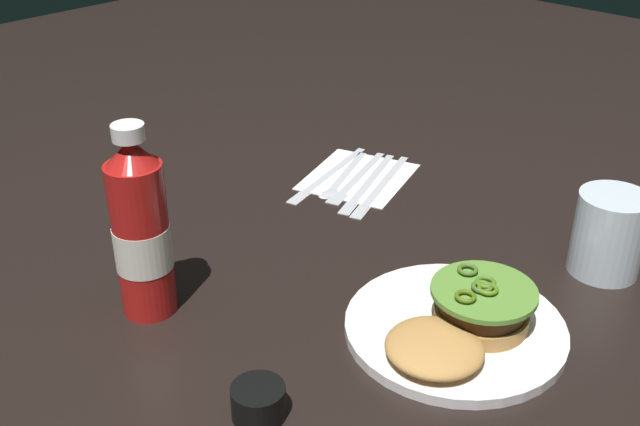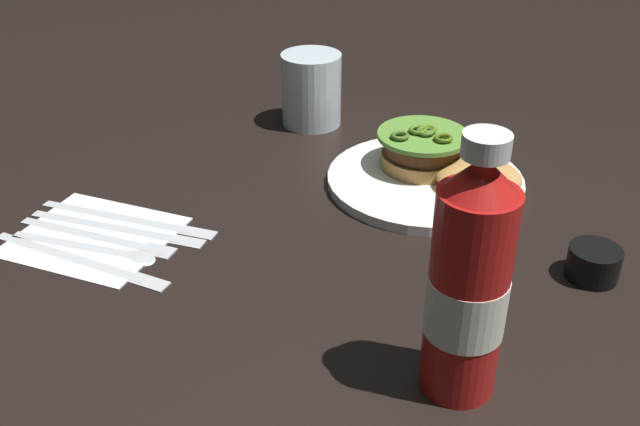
{
  "view_description": "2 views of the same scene",
  "coord_description": "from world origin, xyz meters",
  "px_view_note": "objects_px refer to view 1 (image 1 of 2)",
  "views": [
    {
      "loc": [
        0.56,
        0.46,
        0.52
      ],
      "look_at": [
        -0.03,
        -0.09,
        0.08
      ],
      "focal_mm": 42.78,
      "sensor_mm": 36.0,
      "label": 1
    },
    {
      "loc": [
        0.36,
        -0.6,
        0.43
      ],
      "look_at": [
        -0.03,
        -0.12,
        0.07
      ],
      "focal_mm": 40.48,
      "sensor_mm": 36.0,
      "label": 2
    }
  ],
  "objects_px": {
    "burger_sandwich": "(465,321)",
    "spoon_utensil": "(339,179)",
    "table_knife": "(324,176)",
    "water_glass": "(609,234)",
    "butter_knife": "(379,187)",
    "fork_utensil": "(354,180)",
    "condiment_cup": "(258,402)",
    "ketchup_bottle": "(141,232)",
    "dinner_plate": "(455,328)",
    "napkin": "(358,176)",
    "steak_knife": "(366,185)"
  },
  "relations": [
    {
      "from": "burger_sandwich",
      "to": "water_glass",
      "type": "height_order",
      "value": "water_glass"
    },
    {
      "from": "burger_sandwich",
      "to": "condiment_cup",
      "type": "height_order",
      "value": "burger_sandwich"
    },
    {
      "from": "dinner_plate",
      "to": "spoon_utensil",
      "type": "relative_size",
      "value": 1.47
    },
    {
      "from": "ketchup_bottle",
      "to": "table_knife",
      "type": "distance_m",
      "value": 0.41
    },
    {
      "from": "burger_sandwich",
      "to": "table_knife",
      "type": "bearing_deg",
      "value": -116.61
    },
    {
      "from": "water_glass",
      "to": "table_knife",
      "type": "height_order",
      "value": "water_glass"
    },
    {
      "from": "water_glass",
      "to": "dinner_plate",
      "type": "bearing_deg",
      "value": -14.66
    },
    {
      "from": "napkin",
      "to": "water_glass",
      "type": "bearing_deg",
      "value": 91.5
    },
    {
      "from": "water_glass",
      "to": "table_knife",
      "type": "distance_m",
      "value": 0.44
    },
    {
      "from": "napkin",
      "to": "table_knife",
      "type": "height_order",
      "value": "table_knife"
    },
    {
      "from": "water_glass",
      "to": "napkin",
      "type": "distance_m",
      "value": 0.4
    },
    {
      "from": "table_knife",
      "to": "condiment_cup",
      "type": "bearing_deg",
      "value": 36.19
    },
    {
      "from": "dinner_plate",
      "to": "condiment_cup",
      "type": "bearing_deg",
      "value": -14.92
    },
    {
      "from": "water_glass",
      "to": "condiment_cup",
      "type": "distance_m",
      "value": 0.49
    },
    {
      "from": "ketchup_bottle",
      "to": "butter_knife",
      "type": "bearing_deg",
      "value": 179.92
    },
    {
      "from": "burger_sandwich",
      "to": "table_knife",
      "type": "height_order",
      "value": "burger_sandwich"
    },
    {
      "from": "dinner_plate",
      "to": "condiment_cup",
      "type": "xyz_separation_m",
      "value": [
        0.24,
        -0.06,
        0.01
      ]
    },
    {
      "from": "spoon_utensil",
      "to": "dinner_plate",
      "type": "bearing_deg",
      "value": 61.08
    },
    {
      "from": "butter_knife",
      "to": "spoon_utensil",
      "type": "bearing_deg",
      "value": -72.16
    },
    {
      "from": "dinner_plate",
      "to": "condiment_cup",
      "type": "relative_size",
      "value": 4.62
    },
    {
      "from": "condiment_cup",
      "to": "napkin",
      "type": "xyz_separation_m",
      "value": [
        -0.46,
        -0.27,
        -0.02
      ]
    },
    {
      "from": "burger_sandwich",
      "to": "napkin",
      "type": "bearing_deg",
      "value": -123.62
    },
    {
      "from": "ketchup_bottle",
      "to": "burger_sandwich",
      "type": "bearing_deg",
      "value": 122.56
    },
    {
      "from": "table_knife",
      "to": "napkin",
      "type": "bearing_deg",
      "value": 138.42
    },
    {
      "from": "napkin",
      "to": "steak_knife",
      "type": "relative_size",
      "value": 0.79
    },
    {
      "from": "spoon_utensil",
      "to": "fork_utensil",
      "type": "bearing_deg",
      "value": 131.04
    },
    {
      "from": "burger_sandwich",
      "to": "condiment_cup",
      "type": "xyz_separation_m",
      "value": [
        0.22,
        -0.08,
        -0.02
      ]
    },
    {
      "from": "burger_sandwich",
      "to": "steak_knife",
      "type": "xyz_separation_m",
      "value": [
        -0.22,
        -0.32,
        -0.03
      ]
    },
    {
      "from": "butter_knife",
      "to": "water_glass",
      "type": "bearing_deg",
      "value": 93.84
    },
    {
      "from": "table_knife",
      "to": "steak_knife",
      "type": "bearing_deg",
      "value": 107.91
    },
    {
      "from": "condiment_cup",
      "to": "butter_knife",
      "type": "distance_m",
      "value": 0.5
    },
    {
      "from": "napkin",
      "to": "butter_knife",
      "type": "height_order",
      "value": "butter_knife"
    },
    {
      "from": "condiment_cup",
      "to": "table_knife",
      "type": "height_order",
      "value": "condiment_cup"
    },
    {
      "from": "burger_sandwich",
      "to": "spoon_utensil",
      "type": "height_order",
      "value": "burger_sandwich"
    },
    {
      "from": "dinner_plate",
      "to": "water_glass",
      "type": "xyz_separation_m",
      "value": [
        -0.23,
        0.06,
        0.05
      ]
    },
    {
      "from": "burger_sandwich",
      "to": "spoon_utensil",
      "type": "bearing_deg",
      "value": -119.08
    },
    {
      "from": "ketchup_bottle",
      "to": "fork_utensil",
      "type": "height_order",
      "value": "ketchup_bottle"
    },
    {
      "from": "steak_knife",
      "to": "ketchup_bottle",
      "type": "bearing_deg",
      "value": 2.81
    },
    {
      "from": "napkin",
      "to": "fork_utensil",
      "type": "height_order",
      "value": "fork_utensil"
    },
    {
      "from": "table_knife",
      "to": "butter_knife",
      "type": "xyz_separation_m",
      "value": [
        -0.03,
        0.09,
        -0.0
      ]
    },
    {
      "from": "steak_knife",
      "to": "condiment_cup",
      "type": "bearing_deg",
      "value": 28.64
    },
    {
      "from": "napkin",
      "to": "dinner_plate",
      "type": "bearing_deg",
      "value": 56.28
    },
    {
      "from": "water_glass",
      "to": "fork_utensil",
      "type": "relative_size",
      "value": 0.55
    },
    {
      "from": "dinner_plate",
      "to": "table_knife",
      "type": "distance_m",
      "value": 0.41
    },
    {
      "from": "ketchup_bottle",
      "to": "spoon_utensil",
      "type": "bearing_deg",
      "value": -171.2
    },
    {
      "from": "water_glass",
      "to": "napkin",
      "type": "relative_size",
      "value": 0.63
    },
    {
      "from": "ketchup_bottle",
      "to": "steak_knife",
      "type": "bearing_deg",
      "value": -177.19
    },
    {
      "from": "burger_sandwich",
      "to": "napkin",
      "type": "distance_m",
      "value": 0.42
    },
    {
      "from": "condiment_cup",
      "to": "water_glass",
      "type": "bearing_deg",
      "value": 165.21
    },
    {
      "from": "burger_sandwich",
      "to": "fork_utensil",
      "type": "height_order",
      "value": "burger_sandwich"
    }
  ]
}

